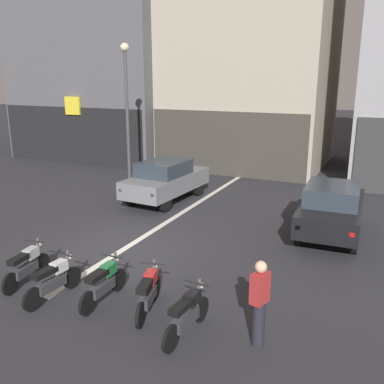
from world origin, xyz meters
TOP-DOWN VIEW (x-y plane):
  - ground_plane at (0.00, 0.00)m, footprint 120.00×120.00m
  - lane_centre_line at (0.00, 6.00)m, footprint 0.20×18.00m
  - building_corner_left at (-9.79, 14.22)m, footprint 9.81×9.68m
  - building_mid_block at (-0.76, 14.21)m, footprint 8.41×7.91m
  - car_grey_crossing_near at (-1.29, 5.03)m, footprint 2.03×4.21m
  - car_black_parked_kerbside at (5.21, 3.87)m, footprint 1.91×4.16m
  - car_white_down_street at (1.47, 13.24)m, footprint 1.89×4.15m
  - street_lamp at (-3.57, 5.89)m, footprint 0.36×0.36m
  - motorcycle_silver_row_leftmost at (-0.91, -2.60)m, footprint 0.55×1.66m
  - motorcycle_white_row_left_mid at (0.19, -2.90)m, footprint 0.55×1.67m
  - motorcycle_green_row_centre at (1.29, -2.53)m, footprint 0.55×1.67m
  - motorcycle_red_row_right_mid at (2.39, -2.47)m, footprint 0.61×1.63m
  - motorcycle_black_row_rightmost at (3.49, -2.89)m, footprint 0.55×1.67m
  - person_by_motorcycles at (4.80, -2.59)m, footprint 0.32×0.41m

SIDE VIEW (x-z plane):
  - ground_plane at x=0.00m, z-range 0.00..0.00m
  - lane_centre_line at x=0.00m, z-range 0.00..0.01m
  - motorcycle_silver_row_leftmost at x=-0.91m, z-range -0.03..0.95m
  - motorcycle_white_row_left_mid at x=0.19m, z-range -0.03..0.95m
  - motorcycle_green_row_centre at x=1.29m, z-range -0.03..0.95m
  - motorcycle_red_row_right_mid at x=2.39m, z-range -0.03..0.95m
  - motorcycle_black_row_rightmost at x=3.49m, z-range -0.03..0.95m
  - person_by_motorcycles at x=4.80m, z-range 0.02..1.69m
  - car_grey_crossing_near at x=-1.29m, z-range 0.07..1.71m
  - car_black_parked_kerbside at x=5.21m, z-range 0.07..1.71m
  - car_white_down_street at x=1.47m, z-range 0.07..1.71m
  - street_lamp at x=-3.57m, z-range 0.72..6.87m
  - building_mid_block at x=-0.76m, z-range -0.01..10.91m
  - building_corner_left at x=-9.79m, z-range -0.01..18.70m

